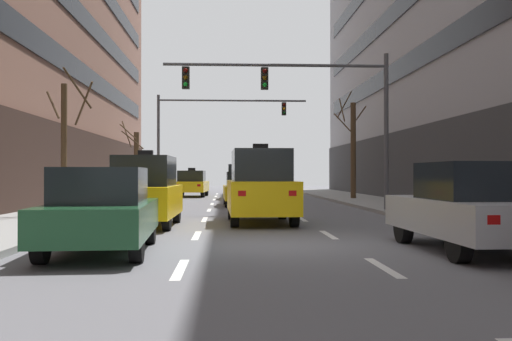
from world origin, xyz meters
The scene contains 29 objects.
ground_plane centered at (0.00, 0.00, 0.00)m, with size 120.00×120.00×0.00m, color slate.
lane_stripe_l1_s3 centered at (-1.63, -3.00, 0.00)m, with size 0.16×2.00×0.01m, color silver.
lane_stripe_l1_s4 centered at (-1.63, 2.00, 0.00)m, with size 0.16×2.00×0.01m, color silver.
lane_stripe_l1_s5 centered at (-1.63, 7.00, 0.00)m, with size 0.16×2.00×0.01m, color silver.
lane_stripe_l1_s6 centered at (-1.63, 12.00, 0.00)m, with size 0.16×2.00×0.01m, color silver.
lane_stripe_l1_s7 centered at (-1.63, 17.00, 0.00)m, with size 0.16×2.00×0.01m, color silver.
lane_stripe_l1_s8 centered at (-1.63, 22.00, 0.00)m, with size 0.16×2.00×0.01m, color silver.
lane_stripe_l1_s9 centered at (-1.63, 27.00, 0.00)m, with size 0.16×2.00×0.01m, color silver.
lane_stripe_l1_s10 centered at (-1.63, 32.00, 0.00)m, with size 0.16×2.00×0.01m, color silver.
lane_stripe_l2_s3 centered at (1.63, -3.00, 0.00)m, with size 0.16×2.00×0.01m, color silver.
lane_stripe_l2_s4 centered at (1.63, 2.00, 0.00)m, with size 0.16×2.00×0.01m, color silver.
lane_stripe_l2_s5 centered at (1.63, 7.00, 0.00)m, with size 0.16×2.00×0.01m, color silver.
lane_stripe_l2_s6 centered at (1.63, 12.00, 0.00)m, with size 0.16×2.00×0.01m, color silver.
lane_stripe_l2_s7 centered at (1.63, 17.00, 0.00)m, with size 0.16×2.00×0.01m, color silver.
lane_stripe_l2_s8 centered at (1.63, 22.00, 0.00)m, with size 0.16×2.00×0.01m, color silver.
lane_stripe_l2_s9 centered at (1.63, 27.00, 0.00)m, with size 0.16×2.00×0.01m, color silver.
lane_stripe_l2_s10 centered at (1.63, 32.00, 0.00)m, with size 0.16×2.00×0.01m, color silver.
car_driving_0 centered at (-3.27, -1.06, 0.80)m, with size 2.03×4.43×1.63m.
taxi_driving_1 centered at (-0.11, 15.06, 0.80)m, with size 1.92×4.37×1.80m.
taxi_driving_2 centered at (-3.22, 4.49, 1.01)m, with size 1.81×4.20×2.19m.
taxi_driving_3 centered at (-3.22, 26.55, 0.86)m, with size 2.17×4.75×1.94m.
taxi_driving_4 centered at (0.15, 5.54, 1.12)m, with size 2.05×4.70×2.44m.
taxi_driving_5 centered at (0.00, 22.90, 1.05)m, with size 1.83×4.35×2.28m.
car_parked_1 centered at (3.84, -1.22, 0.85)m, with size 2.04×4.67×1.74m.
traffic_signal_0 centered at (2.21, 9.81, 4.46)m, with size 8.69×0.35×6.05m.
traffic_signal_1 centered at (-2.34, 25.08, 4.74)m, with size 9.64×0.35×6.48m.
street_tree_0 centered at (6.35, 20.49, 3.02)m, with size 1.76×2.00×6.28m.
street_tree_1 centered at (-6.39, 23.02, 2.21)m, with size 1.56×1.22×4.62m.
street_tree_2 centered at (-6.33, 7.49, 2.55)m, with size 1.61×1.89×4.84m.
Camera 1 is at (-0.90, -12.13, 1.50)m, focal length 40.31 mm.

